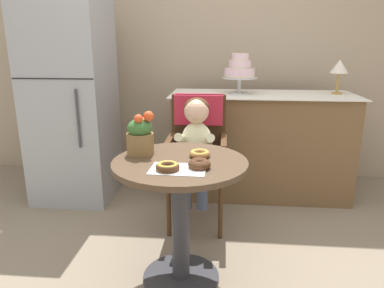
# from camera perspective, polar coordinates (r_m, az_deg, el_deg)

# --- Properties ---
(ground_plane) EXTENTS (8.00, 8.00, 0.00)m
(ground_plane) POSITION_cam_1_polar(r_m,az_deg,el_deg) (2.23, -1.74, -20.48)
(ground_plane) COLOR gray
(back_wall) EXTENTS (4.80, 0.10, 2.70)m
(back_wall) POSITION_cam_1_polar(r_m,az_deg,el_deg) (3.64, 1.70, 16.27)
(back_wall) COLOR tan
(back_wall) RESTS_ON ground
(cafe_table) EXTENTS (0.72, 0.72, 0.72)m
(cafe_table) POSITION_cam_1_polar(r_m,az_deg,el_deg) (1.97, -1.86, -8.49)
(cafe_table) COLOR #4C3826
(cafe_table) RESTS_ON ground
(wicker_chair) EXTENTS (0.42, 0.45, 0.95)m
(wicker_chair) POSITION_cam_1_polar(r_m,az_deg,el_deg) (2.63, 0.92, 0.81)
(wicker_chair) COLOR #472D19
(wicker_chair) RESTS_ON ground
(seated_child) EXTENTS (0.27, 0.32, 0.73)m
(seated_child) POSITION_cam_1_polar(r_m,az_deg,el_deg) (2.47, 0.66, 0.73)
(seated_child) COLOR beige
(seated_child) RESTS_ON ground
(paper_napkin) EXTENTS (0.28, 0.19, 0.00)m
(paper_napkin) POSITION_cam_1_polar(r_m,az_deg,el_deg) (1.76, -2.23, -4.02)
(paper_napkin) COLOR white
(paper_napkin) RESTS_ON cafe_table
(donut_front) EXTENTS (0.12, 0.12, 0.04)m
(donut_front) POSITION_cam_1_polar(r_m,az_deg,el_deg) (1.74, -3.90, -3.58)
(donut_front) COLOR #4C2D19
(donut_front) RESTS_ON cafe_table
(donut_mid) EXTENTS (0.11, 0.11, 0.04)m
(donut_mid) POSITION_cam_1_polar(r_m,az_deg,el_deg) (1.95, 1.25, -1.52)
(donut_mid) COLOR #936033
(donut_mid) RESTS_ON cafe_table
(donut_side) EXTENTS (0.11, 0.11, 0.04)m
(donut_side) POSITION_cam_1_polar(r_m,az_deg,el_deg) (1.77, 1.18, -3.15)
(donut_side) COLOR #4C2D19
(donut_side) RESTS_ON cafe_table
(flower_vase) EXTENTS (0.16, 0.16, 0.25)m
(flower_vase) POSITION_cam_1_polar(r_m,az_deg,el_deg) (2.00, -8.21, 1.40)
(flower_vase) COLOR brown
(flower_vase) RESTS_ON cafe_table
(display_counter) EXTENTS (1.56, 0.62, 0.90)m
(display_counter) POSITION_cam_1_polar(r_m,az_deg,el_deg) (3.22, 10.78, -0.07)
(display_counter) COLOR brown
(display_counter) RESTS_ON ground
(tiered_cake_stand) EXTENTS (0.30, 0.30, 0.34)m
(tiered_cake_stand) POSITION_cam_1_polar(r_m,az_deg,el_deg) (3.09, 7.59, 11.57)
(tiered_cake_stand) COLOR silver
(tiered_cake_stand) RESTS_ON display_counter
(table_lamp) EXTENTS (0.15, 0.15, 0.28)m
(table_lamp) POSITION_cam_1_polar(r_m,az_deg,el_deg) (3.28, 22.37, 11.10)
(table_lamp) COLOR #B28C47
(table_lamp) RESTS_ON display_counter
(refrigerator) EXTENTS (0.64, 0.63, 1.70)m
(refrigerator) POSITION_cam_1_polar(r_m,az_deg,el_deg) (3.19, -18.59, 6.51)
(refrigerator) COLOR #9EA0A5
(refrigerator) RESTS_ON ground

